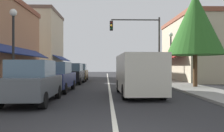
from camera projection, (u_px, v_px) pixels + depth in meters
name	position (u px, v px, depth m)	size (l,w,h in m)	color
ground_plane	(108.00, 82.00, 22.24)	(80.00, 80.00, 0.00)	#28282B
sidewalk_left	(50.00, 82.00, 22.10)	(2.60, 56.00, 0.12)	gray
sidewalk_right	(166.00, 81.00, 22.38)	(2.60, 56.00, 0.12)	gray
lane_center_stripe	(108.00, 82.00, 22.24)	(0.14, 52.00, 0.01)	silver
storefront_right_block	(197.00, 50.00, 24.48)	(6.26, 10.20, 6.49)	#BCAD8E
storefront_far_left	(38.00, 45.00, 32.00)	(6.80, 8.20, 8.88)	#BCAD8E
parked_car_nearest_left	(32.00, 82.00, 9.66)	(1.83, 4.12, 1.77)	#4C5156
parked_car_second_left	(56.00, 77.00, 14.06)	(1.87, 4.15, 1.77)	navy
parked_car_third_left	(73.00, 74.00, 20.21)	(1.85, 4.13, 1.77)	black
parked_car_far_left	(79.00, 72.00, 24.19)	(1.85, 4.13, 1.77)	brown
van_in_lane	(138.00, 73.00, 12.21)	(2.11, 5.23, 2.12)	beige
traffic_signal_mast_arm	(143.00, 38.00, 22.06)	(4.78, 0.50, 6.15)	#333333
street_lamp_left_near	(13.00, 37.00, 11.69)	(0.36, 0.36, 4.39)	black
street_lamp_right_mid	(171.00, 49.00, 19.51)	(0.36, 0.36, 4.33)	black
tree_right_near	(195.00, 24.00, 16.13)	(3.91, 3.91, 6.59)	#4C331E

